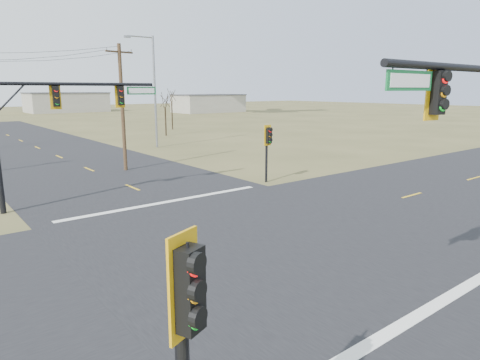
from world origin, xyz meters
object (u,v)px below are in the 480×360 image
at_px(pedestal_signal_ne, 268,140).
at_px(utility_pole_near, 122,106).
at_px(pedestal_signal_sw, 187,328).
at_px(bare_tree_d, 171,95).
at_px(streetlight_a, 152,86).
at_px(mast_arm_far, 57,110).
at_px(bare_tree_c, 165,100).

height_order(pedestal_signal_ne, utility_pole_near, utility_pole_near).
bearing_deg(pedestal_signal_sw, pedestal_signal_ne, 23.70).
relative_size(pedestal_signal_sw, bare_tree_d, 0.69).
relative_size(streetlight_a, bare_tree_d, 1.75).
height_order(mast_arm_far, bare_tree_c, mast_arm_far).
distance_m(streetlight_a, bare_tree_c, 12.08).
bearing_deg(mast_arm_far, bare_tree_c, 57.48).
relative_size(pedestal_signal_ne, streetlight_a, 0.34).
bearing_deg(bare_tree_c, pedestal_signal_sw, -118.07).
bearing_deg(streetlight_a, bare_tree_c, 59.61).
xyz_separation_m(streetlight_a, bare_tree_d, (11.91, 17.44, -1.17)).
xyz_separation_m(pedestal_signal_sw, bare_tree_d, (30.42, 54.82, 2.00)).
xyz_separation_m(utility_pole_near, bare_tree_d, (19.79, 28.03, 0.40)).
relative_size(pedestal_signal_sw, streetlight_a, 0.39).
distance_m(mast_arm_far, bare_tree_c, 34.98).
bearing_deg(pedestal_signal_ne, mast_arm_far, 169.12).
relative_size(mast_arm_far, bare_tree_d, 1.35).
distance_m(utility_pole_near, bare_tree_c, 25.17).
relative_size(pedestal_signal_ne, utility_pole_near, 0.41).
bearing_deg(utility_pole_near, pedestal_signal_ne, -60.60).
xyz_separation_m(utility_pole_near, bare_tree_c, (14.59, 20.50, -0.11)).
xyz_separation_m(mast_arm_far, streetlight_a, (14.52, 17.89, 1.40)).
height_order(pedestal_signal_sw, streetlight_a, streetlight_a).
bearing_deg(utility_pole_near, mast_arm_far, -132.33).
bearing_deg(pedestal_signal_sw, utility_pole_near, 46.26).
bearing_deg(bare_tree_c, streetlight_a, -124.10).
bearing_deg(utility_pole_near, pedestal_signal_sw, -111.64).
distance_m(utility_pole_near, bare_tree_d, 34.32).
xyz_separation_m(pedestal_signal_ne, pedestal_signal_sw, (-16.28, -16.75, 0.42)).
relative_size(pedestal_signal_ne, bare_tree_c, 0.63).
bearing_deg(streetlight_a, utility_pole_near, -122.92).
relative_size(streetlight_a, bare_tree_c, 1.89).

